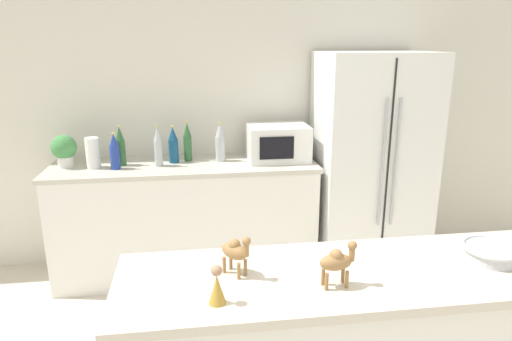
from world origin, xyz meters
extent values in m
cube|color=silver|center=(0.00, 2.73, 1.27)|extent=(8.00, 0.06, 2.55)
cube|color=white|center=(-0.48, 2.40, 0.45)|extent=(2.03, 0.60, 0.89)
cube|color=beige|center=(-0.48, 2.40, 0.91)|extent=(2.06, 0.63, 0.03)
cube|color=white|center=(1.03, 2.35, 0.89)|extent=(0.88, 0.66, 1.77)
cube|color=black|center=(1.03, 2.02, 0.89)|extent=(0.01, 0.01, 1.70)
cylinder|color=#B2B5BA|center=(0.98, 2.00, 0.97)|extent=(0.02, 0.02, 0.97)
cylinder|color=#B2B5BA|center=(1.08, 2.00, 0.97)|extent=(0.02, 0.02, 0.97)
cube|color=beige|center=(0.20, 0.42, 0.99)|extent=(1.84, 0.55, 0.03)
cylinder|color=silver|center=(-1.37, 2.43, 0.97)|extent=(0.11, 0.11, 0.08)
sphere|color=#478E4C|center=(-1.37, 2.43, 1.08)|extent=(0.19, 0.19, 0.19)
cylinder|color=white|center=(-1.15, 2.37, 1.04)|extent=(0.10, 0.10, 0.23)
cube|color=white|center=(0.27, 2.42, 1.07)|extent=(0.48, 0.36, 0.28)
cube|color=black|center=(0.23, 2.24, 1.07)|extent=(0.26, 0.01, 0.17)
cylinder|color=navy|center=(-0.99, 2.32, 1.01)|extent=(0.07, 0.07, 0.17)
cone|color=navy|center=(-0.99, 2.32, 1.14)|extent=(0.07, 0.07, 0.10)
cylinder|color=gold|center=(-0.99, 2.32, 1.20)|extent=(0.03, 0.03, 0.01)
cylinder|color=navy|center=(-0.56, 2.45, 1.02)|extent=(0.08, 0.08, 0.18)
cone|color=navy|center=(-0.56, 2.45, 1.16)|extent=(0.07, 0.07, 0.10)
cylinder|color=gold|center=(-0.56, 2.45, 1.21)|extent=(0.03, 0.03, 0.01)
cylinder|color=#B2B7BC|center=(-0.19, 2.44, 1.02)|extent=(0.08, 0.08, 0.20)
cone|color=#B2B7BC|center=(-0.19, 2.44, 1.18)|extent=(0.07, 0.07, 0.11)
cylinder|color=gold|center=(-0.19, 2.44, 1.24)|extent=(0.03, 0.03, 0.01)
cylinder|color=#B2B7BC|center=(-0.67, 2.36, 1.02)|extent=(0.06, 0.06, 0.20)
cone|color=#B2B7BC|center=(-0.67, 2.36, 1.18)|extent=(0.06, 0.06, 0.11)
cylinder|color=gold|center=(-0.67, 2.36, 1.24)|extent=(0.02, 0.02, 0.01)
cylinder|color=#2D6033|center=(-0.45, 2.49, 1.03)|extent=(0.06, 0.06, 0.20)
cone|color=#2D6033|center=(-0.45, 2.49, 1.18)|extent=(0.06, 0.06, 0.11)
cylinder|color=gold|center=(-0.45, 2.49, 1.24)|extent=(0.02, 0.02, 0.01)
cylinder|color=#2D6033|center=(-0.96, 2.42, 1.02)|extent=(0.07, 0.07, 0.19)
cone|color=#2D6033|center=(-0.96, 2.42, 1.17)|extent=(0.07, 0.07, 0.11)
cylinder|color=gold|center=(-0.96, 2.42, 1.23)|extent=(0.03, 0.03, 0.01)
cylinder|color=#B7BABF|center=(0.77, 0.44, 1.03)|extent=(0.22, 0.22, 0.05)
torus|color=#B7BABF|center=(0.77, 0.44, 1.05)|extent=(0.24, 0.24, 0.02)
ellipsoid|color=olive|center=(0.08, 0.32, 1.10)|extent=(0.12, 0.07, 0.06)
sphere|color=olive|center=(0.08, 0.32, 1.13)|extent=(0.05, 0.05, 0.05)
cylinder|color=olive|center=(0.14, 0.32, 1.13)|extent=(0.02, 0.02, 0.06)
sphere|color=olive|center=(0.14, 0.32, 1.16)|extent=(0.03, 0.03, 0.03)
cylinder|color=olive|center=(0.12, 0.34, 1.04)|extent=(0.01, 0.01, 0.06)
cylinder|color=olive|center=(0.12, 0.30, 1.04)|extent=(0.01, 0.01, 0.06)
cylinder|color=olive|center=(0.04, 0.34, 1.04)|extent=(0.01, 0.01, 0.06)
cylinder|color=olive|center=(0.04, 0.30, 1.04)|extent=(0.01, 0.01, 0.06)
ellipsoid|color=olive|center=(-0.27, 0.46, 1.10)|extent=(0.12, 0.13, 0.06)
sphere|color=olive|center=(-0.27, 0.46, 1.13)|extent=(0.05, 0.05, 0.05)
cylinder|color=olive|center=(-0.23, 0.41, 1.13)|extent=(0.02, 0.02, 0.06)
sphere|color=olive|center=(-0.23, 0.41, 1.16)|extent=(0.03, 0.03, 0.03)
cylinder|color=olive|center=(-0.23, 0.44, 1.04)|extent=(0.01, 0.01, 0.06)
cylinder|color=olive|center=(-0.26, 0.42, 1.04)|extent=(0.01, 0.01, 0.06)
cylinder|color=olive|center=(-0.28, 0.50, 1.04)|extent=(0.01, 0.01, 0.06)
cylinder|color=olive|center=(-0.31, 0.48, 1.04)|extent=(0.01, 0.01, 0.06)
cone|color=#B28933|center=(-0.35, 0.27, 1.05)|extent=(0.06, 0.06, 0.10)
sphere|color=#A37A5B|center=(-0.35, 0.27, 1.12)|extent=(0.04, 0.04, 0.04)
camera|label=1|loc=(-0.41, -1.09, 1.86)|focal=32.00mm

